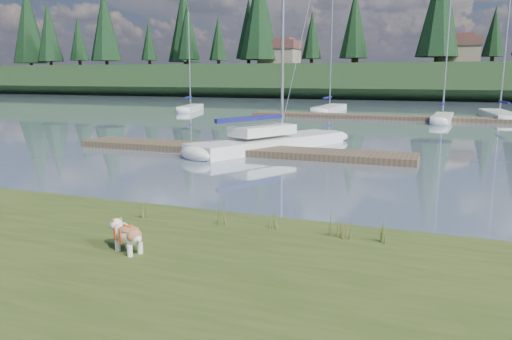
% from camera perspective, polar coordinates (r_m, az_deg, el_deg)
% --- Properties ---
extents(ground, '(200.00, 200.00, 0.00)m').
position_cam_1_polar(ground, '(42.37, 14.20, 5.69)').
color(ground, slate).
rests_on(ground, ground).
extents(bank, '(60.00, 9.00, 0.35)m').
position_cam_1_polar(bank, '(8.41, -17.71, -13.27)').
color(bank, '#39481B').
rests_on(bank, ground).
extents(ridge, '(200.00, 20.00, 5.00)m').
position_cam_1_polar(ridge, '(85.08, 17.82, 9.60)').
color(ridge, '#1B3017').
rests_on(ridge, ground).
extents(bulldog, '(0.93, 0.63, 0.55)m').
position_cam_1_polar(bulldog, '(9.45, -14.49, -7.05)').
color(bulldog, silver).
rests_on(bulldog, bank).
extents(sailboat_main, '(6.23, 9.99, 14.45)m').
position_cam_1_polar(sailboat_main, '(24.73, 2.86, 3.55)').
color(sailboat_main, white).
rests_on(sailboat_main, ground).
extents(dock_near, '(16.00, 2.00, 0.30)m').
position_cam_1_polar(dock_near, '(23.01, -2.20, 2.34)').
color(dock_near, '#4C3D2C').
rests_on(dock_near, ground).
extents(dock_far, '(26.00, 2.20, 0.30)m').
position_cam_1_polar(dock_far, '(42.17, 16.92, 5.74)').
color(dock_far, '#4C3D2C').
rests_on(dock_far, ground).
extents(sailboat_bg_0, '(2.86, 6.68, 9.69)m').
position_cam_1_polar(sailboat_bg_0, '(51.00, -7.33, 7.11)').
color(sailboat_bg_0, white).
rests_on(sailboat_bg_0, ground).
extents(sailboat_bg_1, '(1.91, 8.77, 12.95)m').
position_cam_1_polar(sailboat_bg_1, '(50.65, 8.62, 7.05)').
color(sailboat_bg_1, white).
rests_on(sailboat_bg_1, ground).
extents(sailboat_bg_2, '(1.65, 6.53, 9.88)m').
position_cam_1_polar(sailboat_bg_2, '(41.47, 20.58, 5.69)').
color(sailboat_bg_2, white).
rests_on(sailboat_bg_2, ground).
extents(sailboat_bg_3, '(2.94, 9.55, 13.65)m').
position_cam_1_polar(sailboat_bg_3, '(46.66, 25.86, 5.79)').
color(sailboat_bg_3, white).
rests_on(sailboat_bg_3, ground).
extents(weed_0, '(0.17, 0.14, 0.55)m').
position_cam_1_polar(weed_0, '(10.83, -3.86, -5.05)').
color(weed_0, '#475B23').
rests_on(weed_0, bank).
extents(weed_1, '(0.17, 0.14, 0.53)m').
position_cam_1_polar(weed_1, '(10.56, 2.41, -5.49)').
color(weed_1, '#475B23').
rests_on(weed_1, bank).
extents(weed_2, '(0.17, 0.14, 0.57)m').
position_cam_1_polar(weed_2, '(10.13, 9.01, -6.24)').
color(weed_2, '#475B23').
rests_on(weed_2, bank).
extents(weed_3, '(0.17, 0.14, 0.50)m').
position_cam_1_polar(weed_3, '(11.59, -12.78, -4.36)').
color(weed_3, '#475B23').
rests_on(weed_3, bank).
extents(weed_4, '(0.17, 0.14, 0.49)m').
position_cam_1_polar(weed_4, '(10.10, 10.44, -6.55)').
color(weed_4, '#475B23').
rests_on(weed_4, bank).
extents(weed_5, '(0.17, 0.14, 0.53)m').
position_cam_1_polar(weed_5, '(9.98, 14.52, -6.82)').
color(weed_5, '#475B23').
rests_on(weed_5, bank).
extents(mud_lip, '(60.00, 0.50, 0.14)m').
position_cam_1_polar(mud_lip, '(11.96, -4.45, -6.07)').
color(mud_lip, '#33281C').
rests_on(mud_lip, ground).
extents(conifer_0, '(5.72, 5.72, 14.15)m').
position_cam_1_polar(conifer_0, '(99.52, -16.90, 15.61)').
color(conifer_0, '#382619').
rests_on(conifer_0, ridge).
extents(conifer_1, '(4.40, 4.40, 11.30)m').
position_cam_1_polar(conifer_1, '(94.64, -7.82, 15.41)').
color(conifer_1, '#382619').
rests_on(conifer_1, ridge).
extents(conifer_2, '(6.60, 6.60, 16.05)m').
position_cam_1_polar(conifer_2, '(85.94, 0.37, 17.49)').
color(conifer_2, '#382619').
rests_on(conifer_2, ridge).
extents(conifer_3, '(4.84, 4.84, 12.25)m').
position_cam_1_polar(conifer_3, '(85.64, 11.19, 16.11)').
color(conifer_3, '#382619').
rests_on(conifer_3, ridge).
extents(conifer_4, '(6.16, 6.16, 15.10)m').
position_cam_1_polar(conifer_4, '(78.54, 20.25, 17.16)').
color(conifer_4, '#382619').
rests_on(conifer_4, ridge).
extents(house_0, '(6.30, 5.30, 4.65)m').
position_cam_1_polar(house_0, '(86.33, 2.76, 13.30)').
color(house_0, gray).
rests_on(house_0, ridge).
extents(house_1, '(6.30, 5.30, 4.65)m').
position_cam_1_polar(house_1, '(83.03, 22.16, 12.64)').
color(house_1, gray).
rests_on(house_1, ridge).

